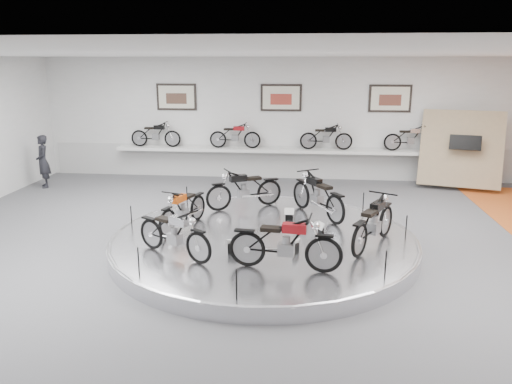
# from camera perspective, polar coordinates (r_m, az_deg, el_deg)

# --- Properties ---
(floor) EXTENTS (16.00, 16.00, 0.00)m
(floor) POSITION_cam_1_polar(r_m,az_deg,el_deg) (10.39, 0.72, -7.10)
(floor) COLOR #505052
(floor) RESTS_ON ground
(ceiling) EXTENTS (16.00, 16.00, 0.00)m
(ceiling) POSITION_cam_1_polar(r_m,az_deg,el_deg) (9.64, 0.80, 15.54)
(ceiling) COLOR white
(ceiling) RESTS_ON wall_back
(wall_back) EXTENTS (16.00, 0.00, 16.00)m
(wall_back) POSITION_cam_1_polar(r_m,az_deg,el_deg) (16.73, 2.86, 8.33)
(wall_back) COLOR silver
(wall_back) RESTS_ON floor
(wall_front) EXTENTS (16.00, 0.00, 16.00)m
(wall_front) POSITION_cam_1_polar(r_m,az_deg,el_deg) (3.31, -10.50, -19.85)
(wall_front) COLOR silver
(wall_front) RESTS_ON floor
(dado_band) EXTENTS (15.68, 0.04, 1.10)m
(dado_band) POSITION_cam_1_polar(r_m,az_deg,el_deg) (16.94, 2.79, 3.44)
(dado_band) COLOR #BCBCBA
(dado_band) RESTS_ON floor
(display_platform) EXTENTS (6.40, 6.40, 0.30)m
(display_platform) POSITION_cam_1_polar(r_m,az_deg,el_deg) (10.61, 0.86, -5.75)
(display_platform) COLOR silver
(display_platform) RESTS_ON floor
(platform_rim) EXTENTS (6.40, 6.40, 0.10)m
(platform_rim) POSITION_cam_1_polar(r_m,az_deg,el_deg) (10.57, 0.87, -5.14)
(platform_rim) COLOR #B2B2BA
(platform_rim) RESTS_ON display_platform
(shelf) EXTENTS (11.00, 0.55, 0.10)m
(shelf) POSITION_cam_1_polar(r_m,az_deg,el_deg) (16.58, 2.76, 4.78)
(shelf) COLOR silver
(shelf) RESTS_ON wall_back
(poster_left) EXTENTS (1.35, 0.06, 0.88)m
(poster_left) POSITION_cam_1_polar(r_m,az_deg,el_deg) (17.16, -9.08, 10.68)
(poster_left) COLOR beige
(poster_left) RESTS_ON wall_back
(poster_center) EXTENTS (1.35, 0.06, 0.88)m
(poster_center) POSITION_cam_1_polar(r_m,az_deg,el_deg) (16.63, 2.88, 10.71)
(poster_center) COLOR beige
(poster_center) RESTS_ON wall_back
(poster_right) EXTENTS (1.35, 0.06, 0.88)m
(poster_right) POSITION_cam_1_polar(r_m,az_deg,el_deg) (16.82, 15.08, 10.28)
(poster_right) COLOR beige
(poster_right) RESTS_ON wall_back
(display_panel) EXTENTS (2.56, 1.52, 2.30)m
(display_panel) POSITION_cam_1_polar(r_m,az_deg,el_deg) (16.62, 22.38, 4.58)
(display_panel) COLOR tan
(display_panel) RESTS_ON floor
(shelf_bike_a) EXTENTS (1.22, 0.43, 0.73)m
(shelf_bike_a) POSITION_cam_1_polar(r_m,az_deg,el_deg) (17.24, -11.39, 6.29)
(shelf_bike_a) COLOR black
(shelf_bike_a) RESTS_ON shelf
(shelf_bike_b) EXTENTS (1.22, 0.43, 0.73)m
(shelf_bike_b) POSITION_cam_1_polar(r_m,az_deg,el_deg) (16.65, -2.41, 6.28)
(shelf_bike_b) COLOR maroon
(shelf_bike_b) RESTS_ON shelf
(shelf_bike_c) EXTENTS (1.22, 0.43, 0.73)m
(shelf_bike_c) POSITION_cam_1_polar(r_m,az_deg,el_deg) (16.50, 8.02, 6.07)
(shelf_bike_c) COLOR black
(shelf_bike_c) RESTS_ON shelf
(shelf_bike_d) EXTENTS (1.22, 0.43, 0.73)m
(shelf_bike_d) POSITION_cam_1_polar(r_m,az_deg,el_deg) (16.83, 17.28, 5.72)
(shelf_bike_d) COLOR silver
(shelf_bike_d) RESTS_ON shelf
(bike_a) EXTENTS (1.50, 1.83, 1.05)m
(bike_a) POSITION_cam_1_polar(r_m,az_deg,el_deg) (11.80, 7.07, -0.31)
(bike_a) COLOR black
(bike_a) RESTS_ON display_platform
(bike_b) EXTENTS (1.78, 1.34, 1.00)m
(bike_b) POSITION_cam_1_polar(r_m,az_deg,el_deg) (12.37, -1.34, 0.39)
(bike_b) COLOR black
(bike_b) RESTS_ON display_platform
(bike_c) EXTENTS (1.01, 1.64, 0.91)m
(bike_c) POSITION_cam_1_polar(r_m,az_deg,el_deg) (10.99, -8.34, -1.86)
(bike_c) COLOR #C0470C
(bike_c) RESTS_ON display_platform
(bike_d) EXTENTS (1.63, 1.28, 0.92)m
(bike_d) POSITION_cam_1_polar(r_m,az_deg,el_deg) (9.46, -9.37, -4.63)
(bike_d) COLOR silver
(bike_d) RESTS_ON display_platform
(bike_e) EXTENTS (1.76, 0.79, 1.00)m
(bike_e) POSITION_cam_1_polar(r_m,az_deg,el_deg) (8.74, 3.34, -5.82)
(bike_e) COLOR maroon
(bike_e) RESTS_ON display_platform
(bike_f) EXTENTS (1.36, 1.81, 1.02)m
(bike_f) POSITION_cam_1_polar(r_m,az_deg,el_deg) (10.06, 13.31, -3.35)
(bike_f) COLOR black
(bike_f) RESTS_ON display_platform
(visitor) EXTENTS (0.67, 0.72, 1.65)m
(visitor) POSITION_cam_1_polar(r_m,az_deg,el_deg) (16.96, -23.16, 3.23)
(visitor) COLOR black
(visitor) RESTS_ON floor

